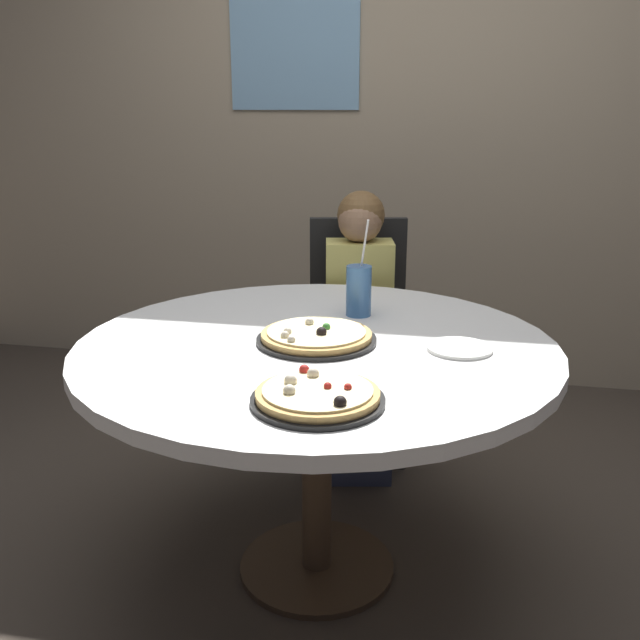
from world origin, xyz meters
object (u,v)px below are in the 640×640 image
Objects in this scene: pizza_veggie at (317,337)px; pizza_cheese at (317,396)px; chair_wooden at (358,322)px; plate_small at (460,348)px; soda_cup at (359,290)px; diner_child at (359,347)px; dining_table at (316,370)px.

pizza_veggie is 1.12× the size of pizza_cheese.
chair_wooden reaches higher than pizza_cheese.
pizza_veggie is 1.90× the size of plate_small.
soda_cup is (0.07, 0.29, 0.06)m from pizza_veggie.
pizza_veggie is 0.40m from plate_small.
pizza_veggie reaches higher than plate_small.
plate_small is at bearing -65.40° from chair_wooden.
diner_child is 6.01× the size of plate_small.
soda_cup is at bearing 75.26° from dining_table.
pizza_cheese is at bearing -88.86° from soda_cup.
chair_wooden is 1.36m from pizza_cheese.
plate_small is at bearing 1.80° from dining_table.
soda_cup is at bearing 91.14° from pizza_cheese.
soda_cup is 1.71× the size of plate_small.
diner_child reaches higher than plate_small.
pizza_cheese is (0.11, -1.34, 0.24)m from chair_wooden.
plate_small reaches higher than dining_table.
dining_table is at bearing 102.17° from pizza_cheese.
plate_small is (0.42, -0.91, 0.22)m from chair_wooden.
chair_wooden is at bearing 94.60° from pizza_cheese.
diner_child is 0.80m from pizza_veggie.
diner_child is 0.57m from soda_cup.
chair_wooden is at bearing 91.27° from pizza_veggie.
diner_child is 0.87m from plate_small.
chair_wooden is 0.19m from diner_child.
diner_child reaches higher than dining_table.
pizza_cheese is 0.71m from soda_cup.
diner_child is 3.52× the size of soda_cup.
chair_wooden is 3.11× the size of pizza_cheese.
dining_table is 1.26× the size of diner_child.
pizza_cheese is 1.70× the size of plate_small.
dining_table is 1.43× the size of chair_wooden.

